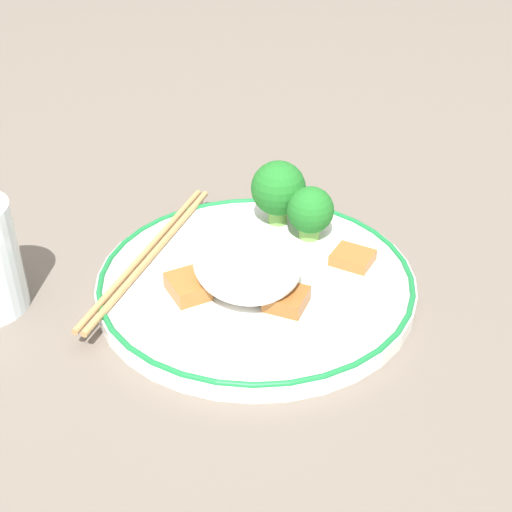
{
  "coord_description": "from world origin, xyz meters",
  "views": [
    {
      "loc": [
        0.33,
        0.34,
        0.35
      ],
      "look_at": [
        0.0,
        0.0,
        0.03
      ],
      "focal_mm": 50.0,
      "sensor_mm": 36.0,
      "label": 1
    }
  ],
  "objects_px": {
    "broccoli_back_left": "(310,211)",
    "broccoli_back_center": "(278,189)",
    "plate": "(256,281)",
    "chopsticks": "(149,253)"
  },
  "relations": [
    {
      "from": "broccoli_back_left",
      "to": "broccoli_back_center",
      "type": "height_order",
      "value": "broccoli_back_center"
    },
    {
      "from": "plate",
      "to": "chopsticks",
      "type": "bearing_deg",
      "value": -62.71
    },
    {
      "from": "plate",
      "to": "broccoli_back_left",
      "type": "height_order",
      "value": "broccoli_back_left"
    },
    {
      "from": "broccoli_back_left",
      "to": "chopsticks",
      "type": "relative_size",
      "value": 0.23
    },
    {
      "from": "broccoli_back_left",
      "to": "broccoli_back_center",
      "type": "xyz_separation_m",
      "value": [
        0.0,
        -0.04,
        0.01
      ]
    },
    {
      "from": "broccoli_back_left",
      "to": "broccoli_back_center",
      "type": "bearing_deg",
      "value": -87.39
    },
    {
      "from": "broccoli_back_left",
      "to": "chopsticks",
      "type": "height_order",
      "value": "broccoli_back_left"
    },
    {
      "from": "broccoli_back_center",
      "to": "plate",
      "type": "bearing_deg",
      "value": 33.02
    },
    {
      "from": "broccoli_back_center",
      "to": "broccoli_back_left",
      "type": "bearing_deg",
      "value": 92.61
    },
    {
      "from": "plate",
      "to": "broccoli_back_center",
      "type": "relative_size",
      "value": 4.35
    }
  ]
}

